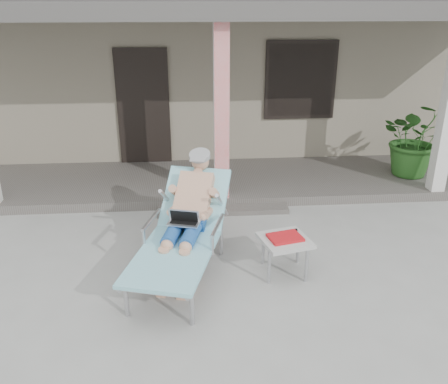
{
  "coord_description": "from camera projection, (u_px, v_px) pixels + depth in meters",
  "views": [
    {
      "loc": [
        -0.51,
        -4.75,
        3.04
      ],
      "look_at": [
        -0.08,
        0.6,
        0.85
      ],
      "focal_mm": 38.0,
      "sensor_mm": 36.0,
      "label": 1
    }
  ],
  "objects": [
    {
      "name": "potted_palm",
      "position": [
        416.0,
        139.0,
        8.16
      ],
      "size": [
        1.4,
        1.28,
        1.32
      ],
      "primitive_type": "imported",
      "rotation": [
        0.0,
        0.0,
        -0.24
      ],
      "color": "#26591E",
      "rests_on": "porch_deck"
    },
    {
      "name": "porch_overhang",
      "position": [
        217.0,
        17.0,
        7.23
      ],
      "size": [
        10.0,
        2.3,
        2.85
      ],
      "color": "silver",
      "rests_on": "porch_deck"
    },
    {
      "name": "lounger",
      "position": [
        185.0,
        204.0,
        5.46
      ],
      "size": [
        1.32,
        2.18,
        1.37
      ],
      "rotation": [
        0.0,
        0.0,
        -0.28
      ],
      "color": "#B7B7BC",
      "rests_on": "ground"
    },
    {
      "name": "house",
      "position": [
        207.0,
        63.0,
        10.93
      ],
      "size": [
        10.4,
        5.4,
        3.3
      ],
      "color": "gray",
      "rests_on": "ground"
    },
    {
      "name": "side_table",
      "position": [
        285.0,
        242.0,
        5.53
      ],
      "size": [
        0.65,
        0.65,
        0.49
      ],
      "rotation": [
        0.0,
        0.0,
        0.24
      ],
      "color": "#B3B3AE",
      "rests_on": "ground"
    },
    {
      "name": "porch_deck",
      "position": [
        218.0,
        181.0,
        8.31
      ],
      "size": [
        10.0,
        2.0,
        0.15
      ],
      "primitive_type": "cube",
      "color": "#605B56",
      "rests_on": "ground"
    },
    {
      "name": "ground",
      "position": [
        235.0,
        278.0,
        5.57
      ],
      "size": [
        60.0,
        60.0,
        0.0
      ],
      "primitive_type": "plane",
      "color": "#9E9E99",
      "rests_on": "ground"
    },
    {
      "name": "porch_step",
      "position": [
        223.0,
        210.0,
        7.26
      ],
      "size": [
        2.0,
        0.3,
        0.07
      ],
      "primitive_type": "cube",
      "color": "#605B56",
      "rests_on": "ground"
    }
  ]
}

